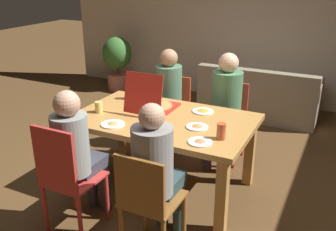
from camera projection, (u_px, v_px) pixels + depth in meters
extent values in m
plane|color=brown|center=(164.00, 185.00, 3.95)|extent=(20.00, 20.00, 0.00)
cube|color=beige|center=(252.00, 20.00, 6.10)|extent=(6.78, 0.12, 2.65)
cube|color=#B98240|center=(163.00, 120.00, 3.68)|extent=(1.72, 1.07, 0.05)
cube|color=#BA8343|center=(75.00, 158.00, 3.77)|extent=(0.09, 0.09, 0.71)
cube|color=#BA8343|center=(222.00, 196.00, 3.14)|extent=(0.09, 0.09, 0.71)
cube|color=#BA8343|center=(123.00, 127.00, 4.50)|extent=(0.09, 0.09, 0.71)
cube|color=#BA8343|center=(250.00, 153.00, 3.87)|extent=(0.09, 0.09, 0.71)
cylinder|color=#B42F2B|center=(74.00, 187.00, 3.49)|extent=(0.04, 0.04, 0.46)
cylinder|color=#B42F2B|center=(107.00, 197.00, 3.34)|extent=(0.04, 0.04, 0.46)
cylinder|color=#B42F2B|center=(45.00, 209.00, 3.18)|extent=(0.04, 0.04, 0.46)
cylinder|color=#B42F2B|center=(80.00, 221.00, 3.03)|extent=(0.04, 0.04, 0.46)
cube|color=#B42F2B|center=(74.00, 179.00, 3.17)|extent=(0.42, 0.42, 0.02)
cube|color=#B42F2B|center=(55.00, 160.00, 2.91)|extent=(0.40, 0.03, 0.52)
cylinder|color=#383843|center=(92.00, 183.00, 3.55)|extent=(0.10, 0.10, 0.48)
cylinder|color=#383843|center=(105.00, 187.00, 3.49)|extent=(0.10, 0.10, 0.48)
cube|color=#383843|center=(86.00, 164.00, 3.29)|extent=(0.27, 0.33, 0.11)
cylinder|color=gray|center=(71.00, 145.00, 3.06)|extent=(0.30, 0.30, 0.51)
sphere|color=tan|center=(67.00, 104.00, 2.93)|extent=(0.21, 0.21, 0.21)
cylinder|color=#B13529|center=(234.00, 149.00, 4.22)|extent=(0.05, 0.05, 0.46)
cylinder|color=#B13529|center=(205.00, 143.00, 4.36)|extent=(0.05, 0.05, 0.46)
cylinder|color=#B13529|center=(243.00, 138.00, 4.51)|extent=(0.05, 0.05, 0.46)
cylinder|color=#B13529|center=(215.00, 132.00, 4.65)|extent=(0.05, 0.05, 0.46)
cube|color=#B13529|center=(225.00, 121.00, 4.35)|extent=(0.41, 0.41, 0.02)
cube|color=#B13529|center=(231.00, 99.00, 4.43)|extent=(0.39, 0.03, 0.41)
cylinder|color=#413040|center=(222.00, 152.00, 4.13)|extent=(0.10, 0.10, 0.48)
cylinder|color=#413040|center=(208.00, 149.00, 4.20)|extent=(0.10, 0.10, 0.48)
cube|color=#413040|center=(221.00, 122.00, 4.18)|extent=(0.30, 0.34, 0.11)
cylinder|color=#4A7D55|center=(227.00, 95.00, 4.23)|extent=(0.34, 0.34, 0.53)
sphere|color=#DFAF8A|center=(229.00, 63.00, 4.10)|extent=(0.22, 0.22, 0.22)
cylinder|color=brown|center=(145.00, 207.00, 3.21)|extent=(0.04, 0.04, 0.46)
cylinder|color=brown|center=(184.00, 218.00, 3.06)|extent=(0.04, 0.04, 0.46)
cube|color=brown|center=(153.00, 199.00, 2.90)|extent=(0.42, 0.42, 0.02)
cube|color=brown|center=(139.00, 186.00, 2.65)|extent=(0.39, 0.03, 0.42)
cylinder|color=#2B4242|center=(163.00, 201.00, 3.27)|extent=(0.10, 0.10, 0.48)
cylinder|color=#2B4242|center=(179.00, 206.00, 3.20)|extent=(0.10, 0.10, 0.48)
cube|color=#2B4242|center=(163.00, 182.00, 3.01)|extent=(0.28, 0.32, 0.11)
cylinder|color=gray|center=(152.00, 161.00, 2.78)|extent=(0.31, 0.31, 0.53)
sphere|color=tan|center=(152.00, 116.00, 2.65)|extent=(0.19, 0.19, 0.19)
cylinder|color=#B2371F|center=(175.00, 137.00, 4.52)|extent=(0.04, 0.04, 0.46)
cylinder|color=#B2371F|center=(149.00, 132.00, 4.67)|extent=(0.04, 0.04, 0.46)
cylinder|color=#B2371F|center=(188.00, 126.00, 4.85)|extent=(0.04, 0.04, 0.46)
cylinder|color=#B2371F|center=(163.00, 121.00, 4.99)|extent=(0.04, 0.04, 0.46)
cube|color=#B2371F|center=(169.00, 111.00, 4.67)|extent=(0.41, 0.45, 0.02)
cube|color=#B2371F|center=(176.00, 91.00, 4.77)|extent=(0.39, 0.03, 0.38)
cylinder|color=#3D4048|center=(162.00, 139.00, 4.44)|extent=(0.10, 0.10, 0.48)
cylinder|color=#3D4048|center=(150.00, 137.00, 4.50)|extent=(0.10, 0.10, 0.48)
cube|color=#3D4048|center=(162.00, 111.00, 4.50)|extent=(0.28, 0.36, 0.11)
cylinder|color=#4D775A|center=(169.00, 87.00, 4.55)|extent=(0.31, 0.31, 0.51)
sphere|color=#A47957|center=(169.00, 58.00, 4.43)|extent=(0.21, 0.21, 0.21)
cube|color=red|center=(155.00, 107.00, 3.91)|extent=(0.41, 0.41, 0.02)
cylinder|color=#C88A48|center=(155.00, 105.00, 3.91)|extent=(0.36, 0.36, 0.01)
cube|color=red|center=(143.00, 94.00, 3.64)|extent=(0.41, 0.09, 0.40)
cylinder|color=white|center=(113.00, 124.00, 3.50)|extent=(0.22, 0.22, 0.01)
cone|color=tan|center=(113.00, 123.00, 3.50)|extent=(0.10, 0.10, 0.02)
cylinder|color=white|center=(197.00, 127.00, 3.44)|extent=(0.20, 0.20, 0.01)
cone|color=#C67F45|center=(197.00, 125.00, 3.44)|extent=(0.11, 0.11, 0.02)
cylinder|color=white|center=(200.00, 142.00, 3.15)|extent=(0.21, 0.21, 0.01)
cone|color=#BE7A49|center=(200.00, 140.00, 3.14)|extent=(0.10, 0.10, 0.02)
cylinder|color=white|center=(203.00, 111.00, 3.81)|extent=(0.21, 0.21, 0.01)
cone|color=gold|center=(203.00, 110.00, 3.81)|extent=(0.12, 0.12, 0.02)
cylinder|color=#DFC467|center=(99.00, 107.00, 3.78)|extent=(0.08, 0.08, 0.11)
cylinder|color=#BA4E2D|center=(221.00, 131.00, 3.19)|extent=(0.08, 0.08, 0.14)
cylinder|color=#DAC061|center=(129.00, 92.00, 4.17)|extent=(0.08, 0.08, 0.15)
cube|color=gray|center=(259.00, 102.00, 5.79)|extent=(1.72, 0.81, 0.41)
cube|color=gray|center=(256.00, 83.00, 5.37)|extent=(1.72, 0.16, 0.36)
cube|color=gray|center=(213.00, 77.00, 5.99)|extent=(0.20, 0.77, 0.18)
cube|color=gray|center=(314.00, 90.00, 5.36)|extent=(0.20, 0.77, 0.18)
cylinder|color=#B66B5B|center=(118.00, 81.00, 7.02)|extent=(0.39, 0.39, 0.29)
cylinder|color=brown|center=(118.00, 69.00, 6.93)|extent=(0.05, 0.05, 0.18)
ellipsoid|color=#3A7531|center=(117.00, 53.00, 6.82)|extent=(0.53, 0.53, 0.58)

